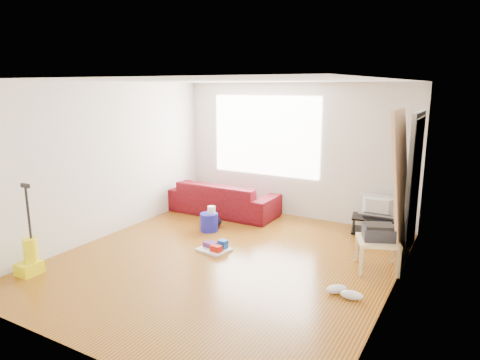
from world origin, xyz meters
The scene contains 13 objects.
room centered at (0.07, 0.15, 1.25)m, with size 4.51×5.01×2.51m.
sofa centered at (-1.23, 1.95, 0.00)m, with size 2.14×0.84×0.63m, color #320706.
tv_stand centered at (1.62, 2.22, 0.15)m, with size 0.85×0.59×0.29m.
tv centered at (1.62, 2.22, 0.47)m, with size 0.63×0.08×0.36m, color black.
side_table centered at (1.95, 0.77, 0.36)m, with size 0.68×0.68×0.43m.
printer centered at (1.95, 0.77, 0.53)m, with size 0.49×0.43×0.21m.
bucket centered at (-0.90, 0.96, 0.00)m, with size 0.31×0.31×0.31m, color #1B1DA8.
toilet_paper centered at (-0.87, 1.00, 0.21)m, with size 0.13×0.13×0.12m, color white.
cleaning_tray centered at (-0.31, 0.24, 0.05)m, with size 0.49×0.42×0.16m.
backpack centered at (-0.97, 1.16, 0.00)m, with size 0.35×0.28×0.19m, color black.
sneakers centered at (1.79, -0.21, 0.05)m, with size 0.47×0.27×0.11m.
vacuum centered at (-2.00, -1.64, 0.22)m, with size 0.26×0.29×1.21m.
door_panel centered at (2.13, 1.13, 0.00)m, with size 0.04×0.86×2.15m, color tan.
Camera 1 is at (3.02, -4.85, 2.44)m, focal length 32.00 mm.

